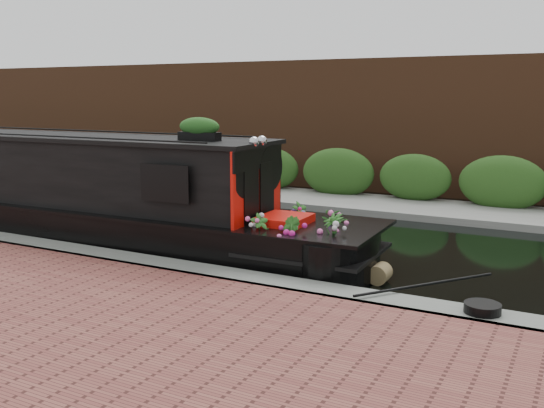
% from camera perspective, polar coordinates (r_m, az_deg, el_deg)
% --- Properties ---
extents(ground, '(80.00, 80.00, 0.00)m').
position_cam_1_polar(ground, '(12.92, -2.47, -2.87)').
color(ground, black).
rests_on(ground, ground).
extents(near_bank_coping, '(40.00, 0.60, 0.50)m').
position_cam_1_polar(near_bank_coping, '(10.30, -11.83, -6.51)').
color(near_bank_coping, slate).
rests_on(near_bank_coping, ground).
extents(far_bank_path, '(40.00, 2.40, 0.34)m').
position_cam_1_polar(far_bank_path, '(16.61, 4.86, 0.05)').
color(far_bank_path, gray).
rests_on(far_bank_path, ground).
extents(far_hedge, '(40.00, 1.10, 2.80)m').
position_cam_1_polar(far_hedge, '(17.43, 6.02, 0.52)').
color(far_hedge, '#28501A').
rests_on(far_hedge, ground).
extents(far_brick_wall, '(40.00, 1.00, 8.00)m').
position_cam_1_polar(far_brick_wall, '(19.37, 8.34, 1.44)').
color(far_brick_wall, brown).
rests_on(far_brick_wall, ground).
extents(narrowboat, '(11.78, 2.35, 2.76)m').
position_cam_1_polar(narrowboat, '(12.86, -17.21, 0.33)').
color(narrowboat, black).
rests_on(narrowboat, ground).
extents(rope_fender, '(0.31, 0.35, 0.31)m').
position_cam_1_polar(rope_fender, '(9.75, 10.13, -6.47)').
color(rope_fender, olive).
rests_on(rope_fender, ground).
extents(coiled_mooring_rope, '(0.46, 0.46, 0.12)m').
position_cam_1_polar(coiled_mooring_rope, '(8.10, 19.20, -9.24)').
color(coiled_mooring_rope, black).
rests_on(coiled_mooring_rope, near_bank_coping).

